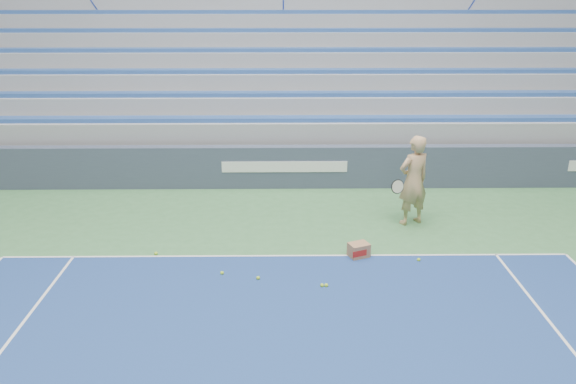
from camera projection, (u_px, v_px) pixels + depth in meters
name	position (u px, v px, depth m)	size (l,w,h in m)	color
sponsor_barrier	(285.00, 167.00, 14.47)	(30.00, 0.32, 1.10)	#3A4358
bleachers	(283.00, 66.00, 19.21)	(31.00, 9.15, 7.30)	#919599
tennis_player	(413.00, 181.00, 12.09)	(1.04, 0.98, 2.00)	tan
ball_box	(359.00, 250.00, 10.84)	(0.45, 0.41, 0.28)	#976A49
tennis_ball_0	(419.00, 260.00, 10.70)	(0.07, 0.07, 0.07)	#AADD2D
tennis_ball_1	(258.00, 278.00, 10.03)	(0.07, 0.07, 0.07)	#AADD2D
tennis_ball_2	(222.00, 273.00, 10.21)	(0.07, 0.07, 0.07)	#AADD2D
tennis_ball_3	(326.00, 285.00, 9.79)	(0.07, 0.07, 0.07)	#AADD2D
tennis_ball_4	(322.00, 285.00, 9.79)	(0.07, 0.07, 0.07)	#AADD2D
tennis_ball_5	(156.00, 253.00, 10.95)	(0.07, 0.07, 0.07)	#AADD2D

